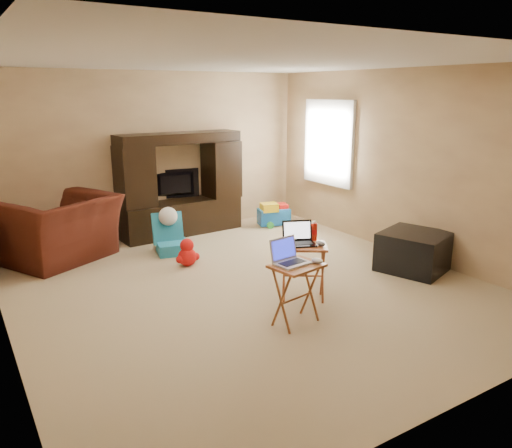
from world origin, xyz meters
TOP-DOWN VIEW (x-y plane):
  - floor at (0.00, 0.00)m, footprint 5.50×5.50m
  - ceiling at (0.00, 0.00)m, footprint 5.50×5.50m
  - wall_back at (0.00, 2.75)m, footprint 5.00×0.00m
  - wall_front at (0.00, -2.75)m, footprint 5.00×0.00m
  - wall_right at (2.50, 0.00)m, footprint 0.00×5.50m
  - window_pane at (2.48, 1.55)m, footprint 0.00×1.20m
  - window_frame at (2.46, 1.55)m, footprint 0.06×1.14m
  - entertainment_center at (0.28, 2.48)m, footprint 1.97×0.60m
  - television at (0.28, 2.67)m, footprint 0.81×0.22m
  - recliner at (-1.61, 2.14)m, footprint 1.71×1.64m
  - child_rocker at (-0.24, 1.61)m, footprint 0.52×0.57m
  - plush_toy at (-0.28, 1.02)m, footprint 0.33×0.28m
  - push_toy at (1.80, 2.11)m, footprint 0.62×0.51m
  - ottoman at (2.09, -0.62)m, footprint 0.96×0.96m
  - tray_table_left at (-0.08, -1.06)m, footprint 0.53×0.45m
  - tray_table_right at (0.34, -0.62)m, footprint 0.61×0.58m
  - laptop_left at (-0.11, -1.03)m, footprint 0.35×0.30m
  - laptop_right at (0.30, -0.60)m, footprint 0.40×0.37m
  - mouse_left at (0.11, -1.13)m, footprint 0.12×0.14m
  - mouse_right at (0.47, -0.74)m, footprint 0.09×0.13m
  - water_bottle at (0.54, -0.54)m, footprint 0.06×0.06m

SIDE VIEW (x-z plane):
  - floor at x=0.00m, z-range 0.00..0.00m
  - plush_toy at x=-0.28m, z-range 0.00..0.37m
  - push_toy at x=1.80m, z-range 0.00..0.40m
  - ottoman at x=2.09m, z-range 0.00..0.49m
  - child_rocker at x=-0.24m, z-range 0.00..0.57m
  - tray_table_left at x=-0.08m, z-range 0.00..0.61m
  - tray_table_right at x=0.34m, z-range 0.00..0.62m
  - recliner at x=-1.61m, z-range 0.00..0.86m
  - mouse_left at x=0.11m, z-range 0.61..0.66m
  - mouse_right at x=0.47m, z-range 0.62..0.67m
  - water_bottle at x=0.54m, z-range 0.62..0.81m
  - laptop_left at x=-0.11m, z-range 0.61..0.85m
  - laptop_right at x=0.30m, z-range 0.62..0.86m
  - television at x=0.28m, z-range 0.53..0.99m
  - entertainment_center at x=0.28m, z-range 0.00..1.59m
  - wall_back at x=0.00m, z-range -1.25..3.75m
  - wall_front at x=0.00m, z-range -1.25..3.75m
  - wall_right at x=2.50m, z-range -1.50..4.00m
  - window_pane at x=2.48m, z-range 0.80..2.00m
  - window_frame at x=2.46m, z-range 0.73..2.07m
  - ceiling at x=0.00m, z-range 2.50..2.50m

